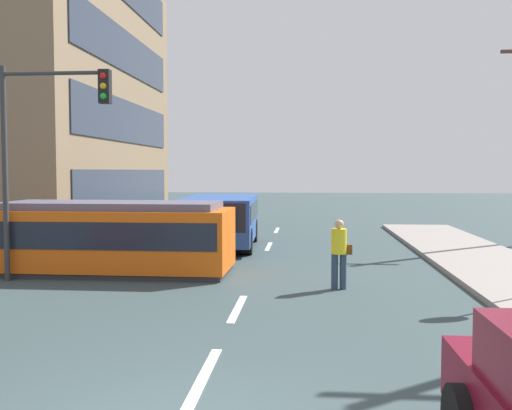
{
  "coord_description": "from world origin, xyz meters",
  "views": [
    {
      "loc": [
        1.4,
        -5.87,
        2.83
      ],
      "look_at": [
        0.04,
        9.91,
        1.91
      ],
      "focal_mm": 41.35,
      "sensor_mm": 36.0,
      "label": 1
    }
  ],
  "objects_px": {
    "pedestrian_crossing": "(339,250)",
    "traffic_light_mast": "(45,132)",
    "streetcar_tram": "(112,236)",
    "city_bus": "(220,218)"
  },
  "relations": [
    {
      "from": "streetcar_tram",
      "to": "traffic_light_mast",
      "type": "height_order",
      "value": "traffic_light_mast"
    },
    {
      "from": "streetcar_tram",
      "to": "pedestrian_crossing",
      "type": "height_order",
      "value": "streetcar_tram"
    },
    {
      "from": "pedestrian_crossing",
      "to": "traffic_light_mast",
      "type": "xyz_separation_m",
      "value": [
        -7.38,
        0.35,
        2.87
      ]
    },
    {
      "from": "traffic_light_mast",
      "to": "city_bus",
      "type": "bearing_deg",
      "value": 63.76
    },
    {
      "from": "streetcar_tram",
      "to": "city_bus",
      "type": "bearing_deg",
      "value": 68.47
    },
    {
      "from": "streetcar_tram",
      "to": "city_bus",
      "type": "height_order",
      "value": "streetcar_tram"
    },
    {
      "from": "streetcar_tram",
      "to": "city_bus",
      "type": "xyz_separation_m",
      "value": [
        2.2,
        5.57,
        0.06
      ]
    },
    {
      "from": "traffic_light_mast",
      "to": "pedestrian_crossing",
      "type": "bearing_deg",
      "value": -2.74
    },
    {
      "from": "streetcar_tram",
      "to": "traffic_light_mast",
      "type": "bearing_deg",
      "value": -131.51
    },
    {
      "from": "city_bus",
      "to": "streetcar_tram",
      "type": "bearing_deg",
      "value": -111.53
    }
  ]
}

